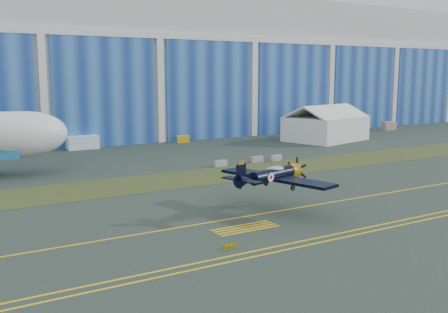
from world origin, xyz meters
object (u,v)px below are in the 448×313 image
warbird (272,175)px  tent (326,123)px  shipping_container (83,142)px  tug (183,139)px

warbird → tent: bearing=28.4°
shipping_container → warbird: bearing=-87.1°
warbird → tug: size_ratio=6.38×
tent → shipping_container: tent is taller
tent → warbird: bearing=-151.1°
tug → tent: bearing=-0.8°
tent → tug: bearing=141.3°
tent → shipping_container: 47.56m
warbird → shipping_container: (-3.27, 52.53, -2.43)m
tug → shipping_container: bearing=-159.2°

